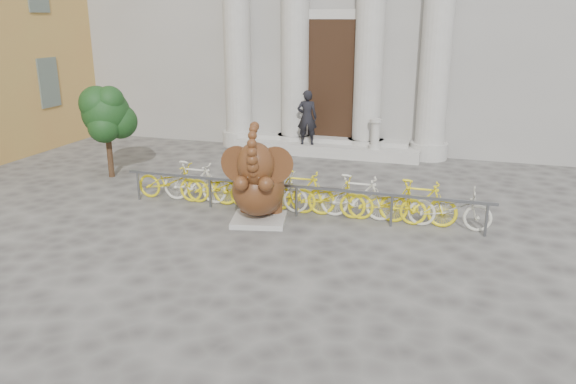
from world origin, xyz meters
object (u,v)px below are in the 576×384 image
(bike_rack, at_px, (300,192))
(pedestrian, at_px, (307,117))
(tree, at_px, (106,114))
(elephant_statue, at_px, (258,186))

(bike_rack, distance_m, pedestrian, 5.61)
(bike_rack, relative_size, tree, 3.32)
(elephant_statue, distance_m, pedestrian, 6.35)
(elephant_statue, height_order, pedestrian, elephant_statue)
(tree, bearing_deg, elephant_statue, -23.05)
(tree, distance_m, pedestrian, 6.11)
(elephant_statue, xyz_separation_m, tree, (-5.17, 2.20, 0.94))
(bike_rack, bearing_deg, tree, 167.44)
(elephant_statue, distance_m, bike_rack, 1.16)
(pedestrian, bearing_deg, elephant_statue, 84.61)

